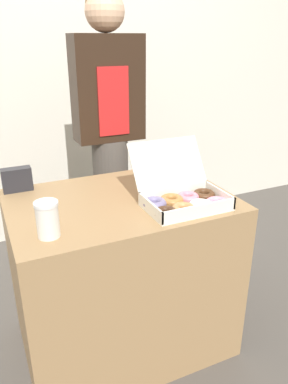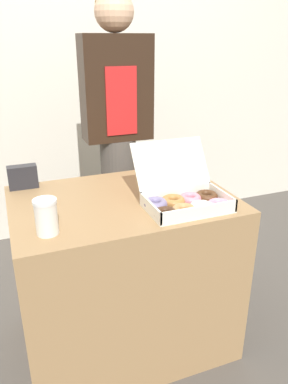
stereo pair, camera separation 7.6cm
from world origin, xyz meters
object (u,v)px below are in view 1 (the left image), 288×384
Objects in this scene: donut_box at (183,198)px; person_customer at (109,132)px; napkin_holder at (17,180)px; coffee_cup at (48,219)px.

person_customer is at bearing 92.94° from donut_box.
napkin_holder is at bearing 142.50° from donut_box.
person_customer reaches higher than coffee_cup.
napkin_holder is at bearing 95.02° from coffee_cup.
donut_box reaches higher than napkin_holder.
coffee_cup is 0.08× the size of person_customer.
napkin_holder is (-0.58, 0.44, 0.02)m from donut_box.
person_customer is at bearing 29.67° from napkin_holder.
donut_box is 0.22× the size of person_customer.
donut_box reaches higher than coffee_cup.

